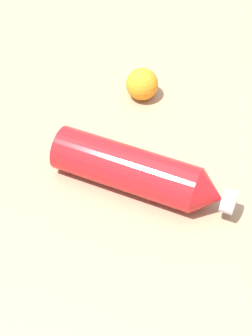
{
  "coord_description": "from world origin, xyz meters",
  "views": [
    {
      "loc": [
        0.28,
        0.43,
        0.62
      ],
      "look_at": [
        -0.05,
        0.02,
        0.04
      ],
      "focal_mm": 52.76,
      "sensor_mm": 36.0,
      "label": 1
    }
  ],
  "objects": [
    {
      "name": "ground_plane",
      "position": [
        0.0,
        0.0,
        0.0
      ],
      "size": [
        2.4,
        2.4,
        0.0
      ],
      "primitive_type": "plane",
      "color": "#9E7F60"
    },
    {
      "name": "orange_1",
      "position": [
        -0.21,
        -0.13,
        0.03
      ],
      "size": [
        0.06,
        0.06,
        0.06
      ],
      "primitive_type": "sphere",
      "color": "orange",
      "rests_on": "ground_plane"
    },
    {
      "name": "water_bottle",
      "position": [
        -0.06,
        0.04,
        0.04
      ],
      "size": [
        0.19,
        0.29,
        0.07
      ],
      "rotation": [
        0.0,
        0.0,
        2.04
      ],
      "color": "red",
      "rests_on": "ground_plane"
    }
  ]
}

